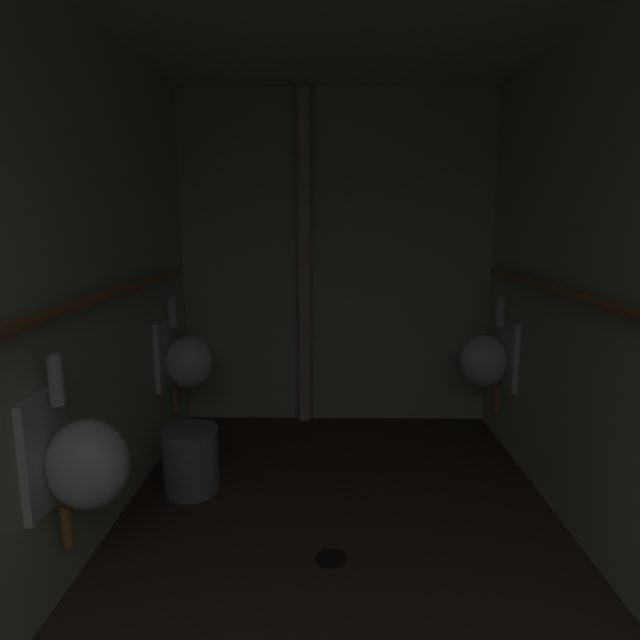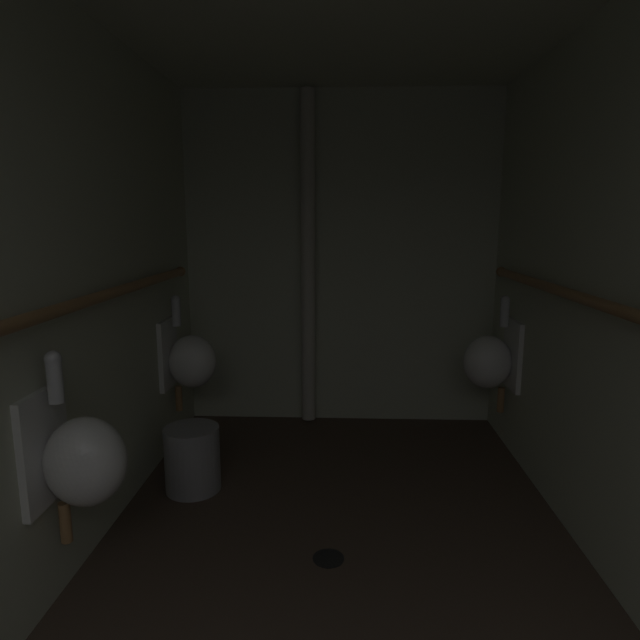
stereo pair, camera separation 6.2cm
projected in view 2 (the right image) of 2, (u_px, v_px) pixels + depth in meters
The scene contains 11 objects.
floor at pixel (336, 609), 2.14m from camera, with size 2.34×4.10×0.08m, color #47382D.
wall_left at pixel (25, 302), 1.96m from camera, with size 0.06×4.10×2.36m, color beige.
wall_back at pixel (340, 261), 3.90m from camera, with size 2.34×0.06×2.36m, color beige.
urinal_left_mid at pixel (80, 459), 2.01m from camera, with size 0.32×0.30×0.76m.
urinal_left_far at pixel (189, 359), 3.44m from camera, with size 0.32×0.30×0.76m.
urinal_right_mid at pixel (491, 360), 3.42m from camera, with size 0.32×0.30×0.76m.
supply_pipe_left at pixel (45, 315), 1.93m from camera, with size 0.06×3.35×0.06m.
supply_pipe_right at pixel (639, 317), 1.88m from camera, with size 0.06×3.40×0.06m.
standpipe_back_wall at pixel (308, 262), 3.80m from camera, with size 0.10×0.10×2.31m, color beige.
floor_drain at pixel (328, 558), 2.39m from camera, with size 0.14×0.14×0.01m, color black.
waste_bin at pixel (192, 459), 2.98m from camera, with size 0.30×0.30×0.36m, color gray.
Camera 2 is at (0.01, 0.10, 1.48)m, focal length 30.32 mm.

